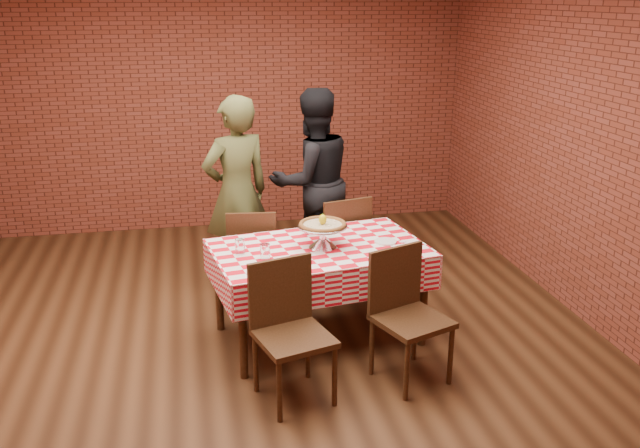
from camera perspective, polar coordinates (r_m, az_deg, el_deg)
The scene contains 19 objects.
ground at distance 5.37m, azimuth -5.70°, elevation -10.13°, with size 6.00×6.00×0.00m, color black.
back_wall at distance 7.78m, azimuth -8.32°, elevation 10.16°, with size 5.50×5.50×0.00m, color maroon.
table at distance 5.32m, azimuth -0.09°, elevation -5.80°, with size 1.57×0.94×0.75m, color #3F2615.
tablecloth at distance 5.22m, azimuth -0.09°, elevation -3.32°, with size 1.61×0.98×0.27m, color red, non-canonical shape.
pizza_stand at distance 5.15m, azimuth 0.22°, elevation -1.03°, with size 0.38×0.38×0.17m, color silver, non-canonical shape.
pizza at distance 5.12m, azimuth 0.22°, elevation -0.08°, with size 0.36×0.36×0.03m, color #C6B591.
lemon at distance 5.10m, azimuth 0.22°, elevation 0.39°, with size 0.06×0.06×0.08m, color yellow.
water_glass_left at distance 4.94m, azimuth -4.60°, elevation -2.32°, with size 0.07×0.07×0.11m, color white.
water_glass_right at distance 5.06m, azimuth -6.71°, elevation -1.88°, with size 0.07×0.07×0.11m, color white.
side_plate at distance 5.29m, azimuth 5.49°, elevation -1.47°, with size 0.17×0.17×0.01m, color white.
sweetener_packet_a at distance 5.20m, azimuth 6.56°, elevation -1.93°, with size 0.05×0.04×0.01m, color white.
sweetener_packet_b at distance 5.32m, azimuth 6.95°, elevation -1.47°, with size 0.05×0.04×0.01m, color white.
condiment_caddy at distance 5.42m, azimuth -1.02°, elevation -0.27°, with size 0.09×0.07×0.12m, color silver.
chair_near_left at distance 4.50m, azimuth -2.19°, elevation -9.32°, with size 0.45×0.45×0.94m, color #3F2615, non-canonical shape.
chair_near_right at distance 4.76m, azimuth 7.72°, elevation -7.89°, with size 0.45×0.45×0.93m, color #3F2615, non-canonical shape.
chair_far_left at distance 5.89m, azimuth -5.63°, elevation -2.64°, with size 0.41×0.41×0.89m, color #3F2615, non-canonical shape.
chair_far_right at distance 6.07m, azimuth 1.45°, elevation -1.67°, with size 0.45×0.45×0.93m, color #3F2615, non-canonical shape.
diner_olive at distance 6.16m, azimuth -6.98°, elevation 2.55°, with size 0.64×0.42×1.76m, color #464A25.
diner_black at distance 6.50m, azimuth -0.63°, elevation 3.58°, with size 0.86×0.67×1.77m, color black.
Camera 1 is at (-0.40, -4.69, 2.58)m, focal length 38.28 mm.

